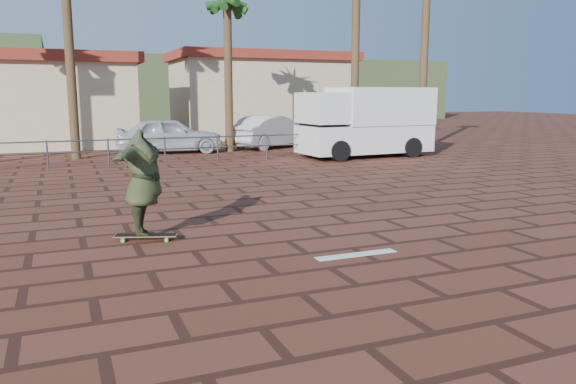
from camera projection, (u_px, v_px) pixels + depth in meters
The scene contains 13 objects.
ground at pixel (288, 241), 9.83m from camera, with size 120.00×120.00×0.00m, color #5E2C1F.
paint_stripe at pixel (356, 255), 9.00m from camera, with size 1.40×0.22×0.01m, color white.
guardrail at pixel (165, 146), 20.66m from camera, with size 24.06×0.06×1.00m.
palm_center at pixel (227, 5), 24.18m from camera, with size 2.40×2.40×7.75m.
building_west at pixel (3, 100), 27.27m from camera, with size 12.60×7.60×4.50m.
building_east at pixel (261, 95), 34.27m from camera, with size 10.60×6.60×5.00m.
hill_front at pixel (95, 90), 54.92m from camera, with size 70.00×18.00×6.00m, color #384C28.
longboard at pixel (146, 236), 9.85m from camera, with size 1.11×0.58×0.11m.
skateboarder at pixel (143, 183), 9.69m from camera, with size 2.27×0.62×1.85m, color #333A1F.
campervan at pixel (366, 121), 23.03m from camera, with size 5.55×2.61×2.82m.
car_silver at pixel (170, 135), 24.60m from camera, with size 1.85×4.59×1.56m, color silver.
car_white at pixel (271, 132), 26.94m from camera, with size 1.63×4.68×1.54m, color silver.
street_sign at pixel (411, 113), 24.19m from camera, with size 0.49×0.22×2.52m.
Camera 1 is at (-3.60, -8.83, 2.54)m, focal length 35.00 mm.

